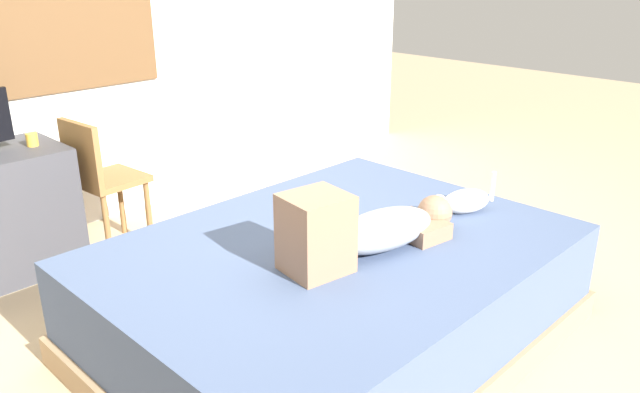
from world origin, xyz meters
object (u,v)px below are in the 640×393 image
object	(u,v)px
person_lying	(367,229)
cup	(32,140)
bed	(335,292)
chair_by_desk	(99,175)
cat	(463,201)

from	to	relation	value
person_lying	cup	distance (m)	2.11
person_lying	cup	size ratio (longest dim) A/B	12.44
bed	chair_by_desk	xyz separation A→B (m)	(-0.29, 1.73, 0.25)
bed	cup	bearing A→B (deg)	108.37
person_lying	cup	world-z (taller)	person_lying
cat	cup	distance (m)	2.46
cat	chair_by_desk	distance (m)	2.20
bed	person_lying	distance (m)	0.41
cup	chair_by_desk	bearing A→B (deg)	-18.84
chair_by_desk	person_lying	bearing A→B (deg)	-80.59
bed	cat	world-z (taller)	cat
cat	person_lying	bearing A→B (deg)	175.35
bed	cup	size ratio (longest dim) A/B	29.08
cat	chair_by_desk	xyz separation A→B (m)	(-1.01, 1.95, -0.08)
bed	chair_by_desk	world-z (taller)	chair_by_desk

